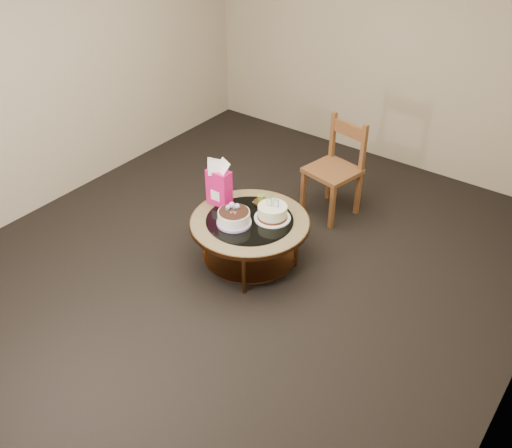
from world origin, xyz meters
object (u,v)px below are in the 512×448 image
Objects in this scene: decorated_cake at (234,218)px; cream_cake at (272,212)px; coffee_table at (250,227)px; dining_chair at (335,168)px; gift_bag at (219,183)px.

decorated_cake is 0.33m from cream_cake.
coffee_table is 0.24m from cream_cake.
dining_chair is at bearing 79.67° from decorated_cake.
gift_bag is (-0.51, -0.08, 0.15)m from cream_cake.
decorated_cake is at bearing -147.55° from cream_cake.
gift_bag reaches higher than decorated_cake.
decorated_cake is 0.37m from gift_bag.
cream_cake is at bearing -79.36° from dining_chair.
cream_cake is 0.54m from gift_bag.
coffee_table is at bearing -86.29° from dining_chair.
decorated_cake is at bearing -120.52° from coffee_table.
decorated_cake is at bearing -88.69° from dining_chair.
gift_bag is 0.44× the size of dining_chair.
coffee_table is 3.30× the size of cream_cake.
coffee_table is 0.20m from decorated_cake.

